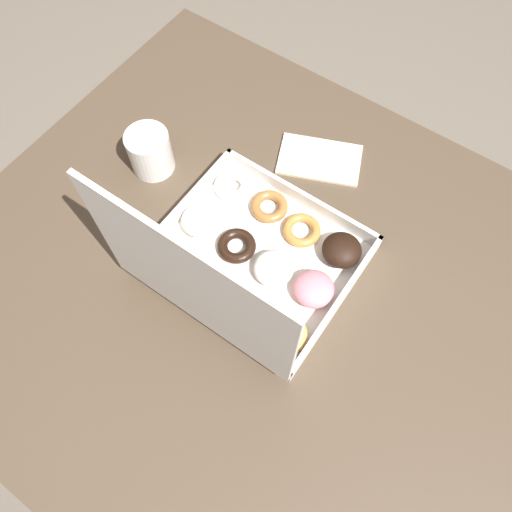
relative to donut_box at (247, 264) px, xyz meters
The scene contains 5 objects.
ground_plane 0.80m from the donut_box, behind, with size 8.00×8.00×0.00m, color #6B6054.
dining_table 0.16m from the donut_box, behind, with size 1.14×0.95×0.75m.
donut_box is the anchor object (origin of this frame).
coffee_mug 0.30m from the donut_box, 17.28° to the right, with size 0.08×0.08×0.09m.
paper_napkin 0.29m from the donut_box, 84.17° to the right, with size 0.19×0.15×0.01m.
Camera 1 is at (-0.17, 0.28, 1.54)m, focal length 35.00 mm.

